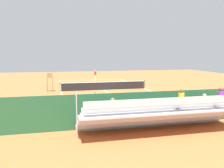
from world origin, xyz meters
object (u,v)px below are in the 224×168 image
at_px(bleacher_stand, 162,115).
at_px(tennis_player, 95,74).
at_px(tennis_ball_near, 99,82).
at_px(tennis_ball_far, 109,81).
at_px(tennis_racket, 89,81).
at_px(umpire_chair, 50,80).
at_px(line_judge, 94,106).
at_px(tennis_net, 104,86).
at_px(courtside_bench, 174,111).
at_px(equipment_bag, 147,119).

relative_size(bleacher_stand, tennis_player, 4.70).
height_order(tennis_ball_near, tennis_ball_far, same).
height_order(tennis_racket, tennis_ball_near, tennis_ball_near).
height_order(umpire_chair, line_judge, umpire_chair).
distance_m(tennis_net, tennis_ball_near, 7.70).
distance_m(tennis_ball_far, line_judge, 22.80).
relative_size(bleacher_stand, tennis_ball_near, 137.27).
xyz_separation_m(bleacher_stand, courtside_bench, (-1.86, -2.10, -0.37)).
height_order(bleacher_stand, equipment_bag, bleacher_stand).
bearing_deg(line_judge, tennis_ball_near, -101.07).
relative_size(equipment_bag, line_judge, 0.47).
bearing_deg(tennis_player, tennis_racket, 32.97).
height_order(equipment_bag, tennis_racket, equipment_bag).
bearing_deg(tennis_net, umpire_chair, 0.34).
distance_m(courtside_bench, tennis_ball_far, 22.48).
height_order(tennis_player, tennis_ball_far, tennis_player).
distance_m(tennis_racket, tennis_ball_near, 2.13).
distance_m(umpire_chair, tennis_player, 12.10).
relative_size(courtside_bench, line_judge, 0.93).
relative_size(tennis_ball_near, line_judge, 0.03).
distance_m(tennis_player, tennis_ball_near, 2.56).
bearing_deg(line_judge, courtside_bench, 174.96).
relative_size(umpire_chair, tennis_ball_far, 32.42).
relative_size(bleacher_stand, tennis_racket, 15.88).
bearing_deg(tennis_player, tennis_ball_near, 96.16).
height_order(tennis_player, tennis_racket, tennis_player).
relative_size(tennis_net, bleacher_stand, 1.14).
height_order(umpire_chair, equipment_bag, umpire_chair).
distance_m(tennis_net, equipment_bag, 13.40).
bearing_deg(bleacher_stand, tennis_player, -91.04).
distance_m(umpire_chair, tennis_ball_near, 10.47).
bearing_deg(equipment_bag, tennis_ball_near, -92.03).
height_order(tennis_net, umpire_chair, umpire_chair).
relative_size(equipment_bag, tennis_ball_far, 13.64).
bearing_deg(courtside_bench, tennis_ball_far, -91.84).
xyz_separation_m(tennis_net, tennis_ball_near, (-0.81, -7.64, -0.47)).
height_order(bleacher_stand, tennis_player, bleacher_stand).
xyz_separation_m(bleacher_stand, line_judge, (3.29, -2.55, 0.09)).
xyz_separation_m(tennis_net, line_judge, (3.20, 12.82, 0.51)).
xyz_separation_m(tennis_racket, tennis_ball_far, (-3.22, 0.09, 0.02)).
bearing_deg(umpire_chair, tennis_ball_near, -132.38).
distance_m(umpire_chair, equipment_bag, 14.80).
xyz_separation_m(umpire_chair, tennis_ball_far, (-8.87, -9.23, -1.28)).
relative_size(tennis_net, tennis_racket, 18.06).
relative_size(bleacher_stand, tennis_ball_far, 137.27).
relative_size(courtside_bench, equipment_bag, 2.00).
bearing_deg(tennis_ball_near, tennis_racket, -50.39).
bearing_deg(line_judge, tennis_racket, -96.84).
bearing_deg(umpire_chair, equipment_bag, 115.11).
relative_size(courtside_bench, tennis_player, 0.93).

